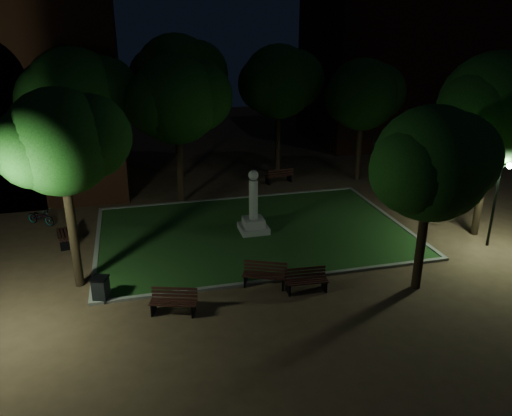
{
  "coord_description": "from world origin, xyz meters",
  "views": [
    {
      "loc": [
        -5.58,
        -20.46,
        10.1
      ],
      "look_at": [
        -0.12,
        1.0,
        1.71
      ],
      "focal_mm": 35.0,
      "sensor_mm": 36.0,
      "label": 1
    }
  ],
  "objects_px": {
    "monument": "(253,215)",
    "bench_right_side": "(417,205)",
    "bench_near_left": "(265,275)",
    "bench_near_right": "(306,281)",
    "bench_west_near": "(174,302)",
    "bench_far_side": "(279,176)",
    "bench_left_side": "(66,234)",
    "trash_bin": "(101,289)",
    "bicycle": "(41,217)"
  },
  "relations": [
    {
      "from": "bench_far_side",
      "to": "bench_left_side",
      "type": "bearing_deg",
      "value": 17.36
    },
    {
      "from": "bench_near_left",
      "to": "bench_west_near",
      "type": "bearing_deg",
      "value": -139.72
    },
    {
      "from": "bicycle",
      "to": "bench_right_side",
      "type": "bearing_deg",
      "value": -64.4
    },
    {
      "from": "bench_west_near",
      "to": "bench_right_side",
      "type": "relative_size",
      "value": 1.11
    },
    {
      "from": "bench_left_side",
      "to": "bench_right_side",
      "type": "relative_size",
      "value": 1.17
    },
    {
      "from": "bench_near_right",
      "to": "bench_west_near",
      "type": "bearing_deg",
      "value": -172.94
    },
    {
      "from": "bench_west_near",
      "to": "trash_bin",
      "type": "height_order",
      "value": "trash_bin"
    },
    {
      "from": "monument",
      "to": "bench_right_side",
      "type": "distance_m",
      "value": 9.6
    },
    {
      "from": "bench_near_left",
      "to": "bench_far_side",
      "type": "height_order",
      "value": "bench_far_side"
    },
    {
      "from": "bench_near_right",
      "to": "bench_far_side",
      "type": "bearing_deg",
      "value": 81.29
    },
    {
      "from": "bench_near_right",
      "to": "bench_left_side",
      "type": "distance_m",
      "value": 11.93
    },
    {
      "from": "bench_right_side",
      "to": "bench_far_side",
      "type": "height_order",
      "value": "bench_far_side"
    },
    {
      "from": "bench_left_side",
      "to": "bicycle",
      "type": "relative_size",
      "value": 1.13
    },
    {
      "from": "bench_left_side",
      "to": "bench_right_side",
      "type": "xyz_separation_m",
      "value": [
        18.57,
        -0.36,
        -0.07
      ]
    },
    {
      "from": "monument",
      "to": "bicycle",
      "type": "distance_m",
      "value": 11.21
    },
    {
      "from": "monument",
      "to": "bench_near_right",
      "type": "height_order",
      "value": "monument"
    },
    {
      "from": "bench_near_left",
      "to": "bench_near_right",
      "type": "bearing_deg",
      "value": -5.46
    },
    {
      "from": "monument",
      "to": "bicycle",
      "type": "bearing_deg",
      "value": 160.32
    },
    {
      "from": "monument",
      "to": "bench_near_left",
      "type": "relative_size",
      "value": 1.72
    },
    {
      "from": "bench_near_left",
      "to": "bench_left_side",
      "type": "height_order",
      "value": "bench_left_side"
    },
    {
      "from": "monument",
      "to": "bicycle",
      "type": "height_order",
      "value": "monument"
    },
    {
      "from": "bench_left_side",
      "to": "trash_bin",
      "type": "bearing_deg",
      "value": 5.72
    },
    {
      "from": "monument",
      "to": "trash_bin",
      "type": "xyz_separation_m",
      "value": [
        -7.21,
        -4.89,
        -0.45
      ]
    },
    {
      "from": "bench_near_right",
      "to": "bench_near_left",
      "type": "bearing_deg",
      "value": 154.59
    },
    {
      "from": "bench_near_left",
      "to": "trash_bin",
      "type": "bearing_deg",
      "value": -159.97
    },
    {
      "from": "bench_left_side",
      "to": "trash_bin",
      "type": "xyz_separation_m",
      "value": [
        1.79,
        -5.84,
        0.04
      ]
    },
    {
      "from": "bench_west_near",
      "to": "trash_bin",
      "type": "bearing_deg",
      "value": 167.4
    },
    {
      "from": "bench_left_side",
      "to": "monument",
      "type": "bearing_deg",
      "value": 72.66
    },
    {
      "from": "monument",
      "to": "bench_right_side",
      "type": "xyz_separation_m",
      "value": [
        9.57,
        0.58,
        -0.56
      ]
    },
    {
      "from": "bench_near_right",
      "to": "trash_bin",
      "type": "height_order",
      "value": "trash_bin"
    },
    {
      "from": "bench_far_side",
      "to": "bicycle",
      "type": "height_order",
      "value": "bench_far_side"
    },
    {
      "from": "bench_near_left",
      "to": "bench_right_side",
      "type": "xyz_separation_m",
      "value": [
        10.41,
        5.87,
        -0.06
      ]
    },
    {
      "from": "bench_left_side",
      "to": "bicycle",
      "type": "distance_m",
      "value": 3.22
    },
    {
      "from": "bench_near_right",
      "to": "bench_far_side",
      "type": "distance_m",
      "value": 13.94
    },
    {
      "from": "bench_left_side",
      "to": "trash_bin",
      "type": "height_order",
      "value": "trash_bin"
    },
    {
      "from": "monument",
      "to": "bench_west_near",
      "type": "xyz_separation_m",
      "value": [
        -4.6,
        -6.41,
        -0.52
      ]
    },
    {
      "from": "bench_near_right",
      "to": "trash_bin",
      "type": "xyz_separation_m",
      "value": [
        -7.83,
        1.22,
        0.07
      ]
    },
    {
      "from": "bench_right_side",
      "to": "bench_far_side",
      "type": "distance_m",
      "value": 9.13
    },
    {
      "from": "bench_near_right",
      "to": "monument",
      "type": "bearing_deg",
      "value": 99.49
    },
    {
      "from": "monument",
      "to": "bench_near_left",
      "type": "bearing_deg",
      "value": -99.08
    },
    {
      "from": "bench_near_right",
      "to": "bench_left_side",
      "type": "height_order",
      "value": "bench_left_side"
    },
    {
      "from": "bench_near_left",
      "to": "bench_right_side",
      "type": "relative_size",
      "value": 1.15
    },
    {
      "from": "monument",
      "to": "bicycle",
      "type": "relative_size",
      "value": 1.92
    },
    {
      "from": "monument",
      "to": "bench_left_side",
      "type": "height_order",
      "value": "monument"
    },
    {
      "from": "trash_bin",
      "to": "bicycle",
      "type": "height_order",
      "value": "trash_bin"
    },
    {
      "from": "bench_near_right",
      "to": "bicycle",
      "type": "bearing_deg",
      "value": 142.18
    },
    {
      "from": "bench_west_near",
      "to": "bench_far_side",
      "type": "distance_m",
      "value": 16.16
    },
    {
      "from": "bench_near_right",
      "to": "bench_left_side",
      "type": "bearing_deg",
      "value": 147.44
    },
    {
      "from": "bench_west_near",
      "to": "bicycle",
      "type": "relative_size",
      "value": 1.08
    },
    {
      "from": "bench_left_side",
      "to": "bicycle",
      "type": "height_order",
      "value": "bench_left_side"
    }
  ]
}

